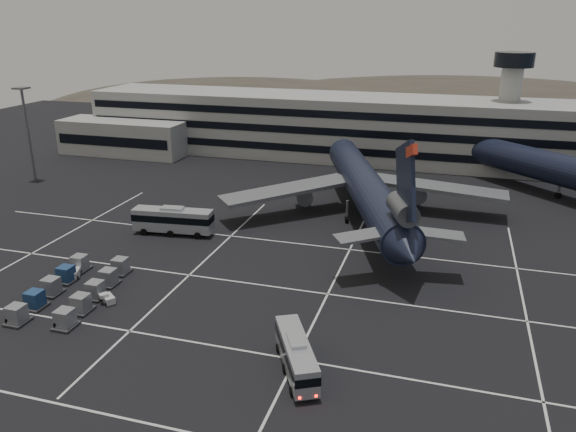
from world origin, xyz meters
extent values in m
plane|color=black|center=(0.00, 0.00, 0.00)|extent=(260.00, 260.00, 0.00)
cube|color=silver|center=(0.00, -22.00, 0.01)|extent=(90.00, 0.25, 0.01)
cube|color=silver|center=(0.00, -10.00, 0.01)|extent=(90.00, 0.25, 0.01)
cube|color=silver|center=(0.00, 4.00, 0.01)|extent=(90.00, 0.25, 0.01)
cube|color=silver|center=(0.00, 18.00, 0.01)|extent=(90.00, 0.25, 0.01)
cube|color=silver|center=(-30.00, 6.00, 0.01)|extent=(0.25, 55.00, 0.01)
cube|color=silver|center=(-6.00, 6.00, 0.01)|extent=(0.25, 55.00, 0.01)
cube|color=silver|center=(12.00, 6.00, 0.01)|extent=(0.25, 55.00, 0.01)
cube|color=silver|center=(34.00, 6.00, 0.01)|extent=(0.25, 55.00, 0.01)
cube|color=gray|center=(0.00, 72.00, 7.00)|extent=(120.00, 18.00, 14.00)
cube|color=black|center=(0.00, 62.95, 3.50)|extent=(118.00, 0.20, 1.60)
cube|color=black|center=(0.00, 62.95, 7.50)|extent=(118.00, 0.20, 1.60)
cube|color=black|center=(0.00, 62.95, 11.20)|extent=(118.00, 0.20, 1.60)
cube|color=gray|center=(-50.00, 60.00, 4.00)|extent=(30.00, 10.00, 8.00)
cylinder|color=gray|center=(35.00, 74.00, 11.00)|extent=(4.40, 4.40, 22.00)
cylinder|color=black|center=(35.00, 74.00, 22.50)|extent=(8.00, 8.00, 3.00)
ellipsoid|color=#38332B|center=(-60.00, 170.00, -10.50)|extent=(196.00, 140.00, 32.00)
ellipsoid|color=#38332B|center=(30.00, 170.00, -13.50)|extent=(252.00, 180.00, 44.00)
cylinder|color=slate|center=(-55.00, 35.00, 9.00)|extent=(0.50, 0.50, 18.00)
cube|color=slate|center=(-55.00, 35.00, 18.10)|extent=(2.40, 2.40, 0.35)
cylinder|color=black|center=(11.82, 31.58, 5.20)|extent=(21.58, 47.04, 5.60)
cone|color=black|center=(2.91, 56.22, 5.20)|extent=(6.80, 6.14, 5.60)
cone|color=black|center=(20.83, 6.66, 5.20)|extent=(6.44, 6.42, 5.04)
cube|color=black|center=(19.64, 9.95, 12.60)|extent=(3.69, 9.08, 10.97)
cube|color=red|center=(20.15, 8.54, 16.80)|extent=(1.62, 3.23, 2.24)
cylinder|color=#595B60|center=(19.47, 10.42, 9.30)|extent=(4.58, 6.56, 2.70)
cube|color=slate|center=(15.35, 9.47, 5.80)|extent=(8.06, 6.68, 0.87)
cube|color=slate|center=(23.25, 12.32, 5.80)|extent=(7.87, 4.20, 0.87)
cube|color=slate|center=(-0.61, 29.22, 4.40)|extent=(20.05, 18.78, 1.75)
cylinder|color=#595B60|center=(1.19, 33.06, 2.70)|extent=(4.41, 6.09, 2.70)
cube|color=slate|center=(22.90, 37.72, 4.40)|extent=(22.19, 6.31, 1.75)
cylinder|color=#595B60|center=(19.05, 39.52, 2.70)|extent=(4.41, 6.09, 2.70)
cylinder|color=slate|center=(6.60, 46.03, 2.20)|extent=(0.44, 0.44, 3.00)
cylinder|color=black|center=(6.60, 46.03, 0.55)|extent=(0.84, 1.20, 1.10)
cylinder|color=slate|center=(9.49, 28.62, 2.20)|extent=(0.44, 0.44, 3.00)
cylinder|color=black|center=(9.49, 28.62, 0.55)|extent=(0.84, 1.20, 1.10)
cylinder|color=slate|center=(15.51, 30.79, 2.20)|extent=(0.44, 0.44, 3.00)
cylinder|color=black|center=(15.51, 30.79, 0.55)|extent=(0.84, 1.20, 1.10)
cylinder|color=black|center=(43.54, 51.95, 5.20)|extent=(38.24, 37.56, 5.60)
cone|color=black|center=(24.81, 70.27, 5.20)|extent=(7.13, 7.15, 5.60)
cylinder|color=slate|center=(43.54, 51.95, 2.20)|extent=(0.44, 0.44, 3.00)
cylinder|color=black|center=(43.54, 51.95, 0.55)|extent=(1.14, 1.13, 1.10)
cube|color=#A2A4AA|center=(12.57, -11.72, 1.82)|extent=(6.47, 9.68, 2.66)
cube|color=black|center=(12.57, -11.72, 2.14)|extent=(6.55, 9.76, 0.84)
cube|color=#A2A4AA|center=(12.57, -11.72, 3.31)|extent=(2.49, 3.02, 0.31)
cylinder|color=black|center=(13.16, -15.26, 0.43)|extent=(0.64, 0.89, 0.85)
cylinder|color=black|center=(15.13, -14.24, 0.43)|extent=(0.64, 0.89, 0.85)
cylinder|color=black|center=(11.59, -12.23, 0.43)|extent=(0.64, 0.89, 0.85)
cylinder|color=black|center=(13.55, -11.21, 0.43)|extent=(0.64, 0.89, 0.85)
cylinder|color=black|center=(10.01, -9.20, 0.43)|extent=(0.64, 0.89, 0.85)
cylinder|color=black|center=(11.98, -8.18, 0.43)|extent=(0.64, 0.89, 0.85)
cube|color=#FF0C05|center=(14.20, -16.39, 0.80)|extent=(0.23, 0.17, 0.20)
cube|color=#FF0C05|center=(15.46, -15.74, 0.80)|extent=(0.23, 0.17, 0.20)
cube|color=#A2A4AA|center=(-14.57, 16.37, 2.24)|extent=(12.23, 4.00, 3.27)
cube|color=black|center=(-14.57, 16.37, 2.63)|extent=(12.29, 4.07, 1.04)
cube|color=#A2A4AA|center=(-14.57, 16.37, 4.07)|extent=(3.44, 2.09, 0.38)
cylinder|color=black|center=(-10.25, 15.46, 0.52)|extent=(1.08, 0.46, 1.05)
cylinder|color=black|center=(-10.54, 18.18, 0.52)|extent=(1.08, 0.46, 1.05)
cylinder|color=black|center=(-14.42, 15.01, 0.52)|extent=(1.08, 0.46, 1.05)
cylinder|color=black|center=(-14.72, 17.73, 0.52)|extent=(1.08, 0.46, 1.05)
cylinder|color=black|center=(-18.60, 14.56, 0.52)|extent=(1.08, 0.46, 1.05)
cylinder|color=black|center=(-18.89, 17.28, 0.52)|extent=(1.08, 0.46, 1.05)
cube|color=#B9B9B4|center=(-19.54, -0.75, 0.58)|extent=(2.00, 2.61, 0.94)
cube|color=#B9B9B4|center=(-19.35, -1.24, 1.21)|extent=(1.42, 1.30, 0.52)
cylinder|color=black|center=(-19.77, -1.75, 0.29)|extent=(0.43, 0.63, 0.59)
cylinder|color=black|center=(-18.70, -1.33, 0.29)|extent=(0.43, 0.63, 0.59)
cylinder|color=black|center=(-20.38, -0.18, 0.29)|extent=(0.43, 0.63, 0.59)
cylinder|color=black|center=(-19.30, 0.24, 0.29)|extent=(0.43, 0.63, 0.59)
cube|color=#B9B9B4|center=(-11.62, -5.26, 0.49)|extent=(2.19, 2.03, 0.80)
cube|color=#B9B9B4|center=(-11.27, -5.53, 1.02)|extent=(1.23, 1.26, 0.44)
cylinder|color=black|center=(-11.36, -6.08, 0.25)|extent=(0.51, 0.46, 0.50)
cylinder|color=black|center=(-10.76, -5.30, 0.25)|extent=(0.51, 0.46, 0.50)
cylinder|color=black|center=(-12.48, -5.21, 0.25)|extent=(0.51, 0.46, 0.50)
cylinder|color=black|center=(-11.89, -4.44, 0.25)|extent=(0.51, 0.46, 0.50)
cube|color=#2D2D30|center=(-18.36, -11.93, 0.18)|extent=(2.41, 2.70, 0.20)
cylinder|color=black|center=(-18.36, -11.93, 0.11)|extent=(0.11, 0.22, 0.22)
cube|color=gray|center=(-18.36, -11.93, 1.17)|extent=(1.93, 1.93, 1.78)
cube|color=#2D2D30|center=(-12.86, -11.21, 0.18)|extent=(2.41, 2.70, 0.20)
cylinder|color=black|center=(-12.86, -11.21, 0.11)|extent=(0.11, 0.22, 0.22)
cube|color=gray|center=(-12.86, -11.21, 1.17)|extent=(1.93, 1.93, 1.78)
cube|color=#2D2D30|center=(-18.79, -8.63, 0.18)|extent=(2.41, 2.70, 0.20)
cylinder|color=black|center=(-18.79, -8.63, 0.11)|extent=(0.11, 0.22, 0.22)
cube|color=navy|center=(-18.79, -8.63, 1.17)|extent=(1.93, 1.93, 1.78)
cube|color=#2D2D30|center=(-13.29, -7.91, 0.18)|extent=(2.41, 2.70, 0.20)
cylinder|color=black|center=(-13.29, -7.91, 0.11)|extent=(0.11, 0.22, 0.22)
cube|color=gray|center=(-13.29, -7.91, 1.17)|extent=(1.93, 1.93, 1.78)
cube|color=#2D2D30|center=(-19.22, -5.33, 0.18)|extent=(2.41, 2.70, 0.20)
cylinder|color=black|center=(-19.22, -5.33, 0.11)|extent=(0.11, 0.22, 0.22)
cube|color=gray|center=(-19.22, -5.33, 1.17)|extent=(1.93, 1.93, 1.78)
cube|color=#2D2D30|center=(-13.72, -4.61, 0.18)|extent=(2.41, 2.70, 0.20)
cylinder|color=black|center=(-13.72, -4.61, 0.11)|extent=(0.11, 0.22, 0.22)
cube|color=gray|center=(-13.72, -4.61, 1.17)|extent=(1.93, 1.93, 1.78)
cube|color=#2D2D30|center=(-19.66, -2.03, 0.18)|extent=(2.41, 2.70, 0.20)
cylinder|color=black|center=(-19.66, -2.03, 0.11)|extent=(0.11, 0.22, 0.22)
cube|color=navy|center=(-19.66, -2.03, 1.17)|extent=(1.93, 1.93, 1.78)
cube|color=#2D2D30|center=(-14.15, -1.31, 0.18)|extent=(2.41, 2.70, 0.20)
cylinder|color=black|center=(-14.15, -1.31, 0.11)|extent=(0.11, 0.22, 0.22)
cube|color=gray|center=(-14.15, -1.31, 1.17)|extent=(1.93, 1.93, 1.78)
cube|color=#2D2D30|center=(-20.09, 1.28, 0.18)|extent=(2.41, 2.70, 0.20)
cylinder|color=black|center=(-20.09, 1.28, 0.11)|extent=(0.11, 0.22, 0.22)
cube|color=gray|center=(-20.09, 1.28, 1.17)|extent=(1.93, 1.93, 1.78)
cube|color=#2D2D30|center=(-14.59, 2.00, 0.18)|extent=(2.41, 2.70, 0.20)
cylinder|color=black|center=(-14.59, 2.00, 0.11)|extent=(0.11, 0.22, 0.22)
cube|color=gray|center=(-14.59, 2.00, 1.17)|extent=(1.93, 1.93, 1.78)
camera|label=1|loc=(24.45, -54.18, 31.04)|focal=35.00mm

